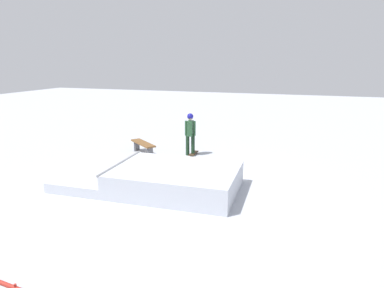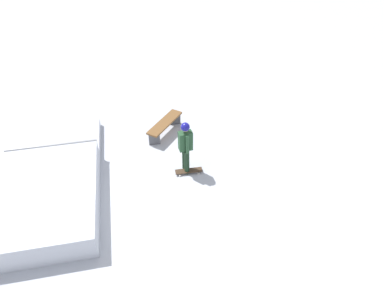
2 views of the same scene
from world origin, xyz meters
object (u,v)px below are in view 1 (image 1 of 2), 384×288
Objects in this scene: skater at (190,131)px; park_bench at (143,145)px; skate_ramp at (161,179)px; skateboard at (194,153)px.

park_bench is (1.92, 0.41, -0.65)m from skater.
skateboard is at bearing -88.29° from skate_ramp.
skater reaches higher than park_bench.
skater is 2.07m from park_bench.
skate_ramp reaches higher than skateboard.
skate_ramp is at bearing 123.96° from park_bench.
skateboard is (-0.12, -0.07, -0.93)m from skater.
park_bench is at bearing -57.96° from skate_ramp.
skater is 2.16× the size of skateboard.
skate_ramp is 3.88m from skateboard.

